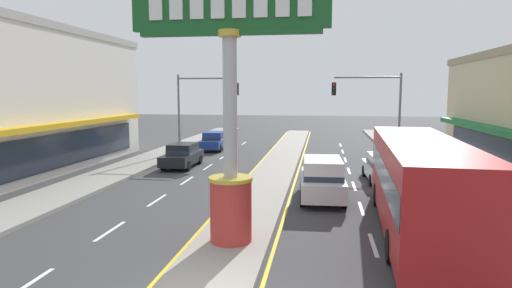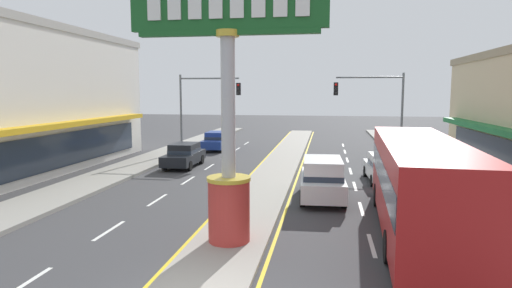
{
  "view_description": "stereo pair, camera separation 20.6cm",
  "coord_description": "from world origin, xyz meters",
  "px_view_note": "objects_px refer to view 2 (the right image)",
  "views": [
    {
      "loc": [
        2.83,
        -8.99,
        4.9
      ],
      "look_at": [
        -0.05,
        9.66,
        2.6
      ],
      "focal_mm": 30.27,
      "sensor_mm": 36.0,
      "label": 1
    },
    {
      "loc": [
        3.03,
        -8.96,
        4.9
      ],
      "look_at": [
        -0.05,
        9.66,
        2.6
      ],
      "focal_mm": 30.27,
      "sensor_mm": 36.0,
      "label": 2
    }
  ],
  "objects_px": {
    "traffic_light_right_side": "(377,101)",
    "sedan_far_right_lane": "(184,155)",
    "bus_far_left_oncoming": "(419,181)",
    "storefront_left": "(7,100)",
    "traffic_light_left_side": "(203,100)",
    "suv_near_left_lane": "(323,178)",
    "district_sign": "(228,121)",
    "sedan_mid_left_lane": "(216,141)",
    "sedan_near_right_lane": "(385,168)"
  },
  "relations": [
    {
      "from": "bus_far_left_oncoming",
      "to": "traffic_light_left_side",
      "type": "bearing_deg",
      "value": 126.71
    },
    {
      "from": "traffic_light_left_side",
      "to": "suv_near_left_lane",
      "type": "relative_size",
      "value": 1.33
    },
    {
      "from": "suv_near_left_lane",
      "to": "sedan_mid_left_lane",
      "type": "height_order",
      "value": "suv_near_left_lane"
    },
    {
      "from": "district_sign",
      "to": "sedan_far_right_lane",
      "type": "xyz_separation_m",
      "value": [
        -6.17,
        13.71,
        -3.19
      ]
    },
    {
      "from": "traffic_light_right_side",
      "to": "sedan_far_right_lane",
      "type": "relative_size",
      "value": 1.44
    },
    {
      "from": "bus_far_left_oncoming",
      "to": "sedan_mid_left_lane",
      "type": "bearing_deg",
      "value": 121.85
    },
    {
      "from": "storefront_left",
      "to": "traffic_light_right_side",
      "type": "height_order",
      "value": "storefront_left"
    },
    {
      "from": "district_sign",
      "to": "storefront_left",
      "type": "height_order",
      "value": "storefront_left"
    },
    {
      "from": "district_sign",
      "to": "suv_near_left_lane",
      "type": "distance_m",
      "value": 7.64
    },
    {
      "from": "sedan_mid_left_lane",
      "to": "traffic_light_right_side",
      "type": "bearing_deg",
      "value": -15.63
    },
    {
      "from": "traffic_light_left_side",
      "to": "sedan_mid_left_lane",
      "type": "relative_size",
      "value": 1.43
    },
    {
      "from": "sedan_near_right_lane",
      "to": "suv_near_left_lane",
      "type": "distance_m",
      "value": 5.58
    },
    {
      "from": "sedan_near_right_lane",
      "to": "bus_far_left_oncoming",
      "type": "bearing_deg",
      "value": -90.01
    },
    {
      "from": "traffic_light_right_side",
      "to": "bus_far_left_oncoming",
      "type": "bearing_deg",
      "value": -91.0
    },
    {
      "from": "district_sign",
      "to": "traffic_light_right_side",
      "type": "distance_m",
      "value": 19.62
    },
    {
      "from": "traffic_light_left_side",
      "to": "suv_near_left_lane",
      "type": "distance_m",
      "value": 16.1
    },
    {
      "from": "traffic_light_left_side",
      "to": "sedan_far_right_lane",
      "type": "relative_size",
      "value": 1.44
    },
    {
      "from": "sedan_far_right_lane",
      "to": "sedan_mid_left_lane",
      "type": "xyz_separation_m",
      "value": [
        -0.0,
        8.35,
        0.0
      ]
    },
    {
      "from": "storefront_left",
      "to": "bus_far_left_oncoming",
      "type": "distance_m",
      "value": 23.69
    },
    {
      "from": "storefront_left",
      "to": "sedan_near_right_lane",
      "type": "distance_m",
      "value": 22.48
    },
    {
      "from": "storefront_left",
      "to": "traffic_light_right_side",
      "type": "distance_m",
      "value": 23.96
    },
    {
      "from": "traffic_light_left_side",
      "to": "sedan_near_right_lane",
      "type": "relative_size",
      "value": 1.42
    },
    {
      "from": "suv_near_left_lane",
      "to": "bus_far_left_oncoming",
      "type": "distance_m",
      "value": 5.44
    },
    {
      "from": "district_sign",
      "to": "traffic_light_right_side",
      "type": "xyz_separation_m",
      "value": [
        6.46,
        18.53,
        0.27
      ]
    },
    {
      "from": "traffic_light_left_side",
      "to": "bus_far_left_oncoming",
      "type": "distance_m",
      "value": 21.27
    },
    {
      "from": "traffic_light_right_side",
      "to": "sedan_far_right_lane",
      "type": "height_order",
      "value": "traffic_light_right_side"
    },
    {
      "from": "traffic_light_left_side",
      "to": "bus_far_left_oncoming",
      "type": "bearing_deg",
      "value": -53.29
    },
    {
      "from": "storefront_left",
      "to": "suv_near_left_lane",
      "type": "bearing_deg",
      "value": -11.2
    },
    {
      "from": "sedan_far_right_lane",
      "to": "traffic_light_left_side",
      "type": "bearing_deg",
      "value": 93.01
    },
    {
      "from": "sedan_mid_left_lane",
      "to": "traffic_light_left_side",
      "type": "bearing_deg",
      "value": -95.52
    },
    {
      "from": "sedan_near_right_lane",
      "to": "traffic_light_right_side",
      "type": "bearing_deg",
      "value": 87.88
    },
    {
      "from": "sedan_near_right_lane",
      "to": "sedan_mid_left_lane",
      "type": "height_order",
      "value": "same"
    },
    {
      "from": "storefront_left",
      "to": "suv_near_left_lane",
      "type": "distance_m",
      "value": 19.54
    },
    {
      "from": "suv_near_left_lane",
      "to": "sedan_mid_left_lane",
      "type": "distance_m",
      "value": 18.08
    },
    {
      "from": "sedan_near_right_lane",
      "to": "suv_near_left_lane",
      "type": "bearing_deg",
      "value": -126.25
    },
    {
      "from": "sedan_near_right_lane",
      "to": "suv_near_left_lane",
      "type": "xyz_separation_m",
      "value": [
        -3.3,
        -4.5,
        0.2
      ]
    },
    {
      "from": "district_sign",
      "to": "suv_near_left_lane",
      "type": "relative_size",
      "value": 1.75
    },
    {
      "from": "bus_far_left_oncoming",
      "to": "storefront_left",
      "type": "bearing_deg",
      "value": 160.23
    },
    {
      "from": "traffic_light_right_side",
      "to": "sedan_far_right_lane",
      "type": "distance_m",
      "value": 13.95
    },
    {
      "from": "sedan_mid_left_lane",
      "to": "bus_far_left_oncoming",
      "type": "relative_size",
      "value": 0.38
    },
    {
      "from": "sedan_far_right_lane",
      "to": "bus_far_left_oncoming",
      "type": "xyz_separation_m",
      "value": [
        12.35,
        -11.53,
        1.08
      ]
    },
    {
      "from": "traffic_light_right_side",
      "to": "suv_near_left_lane",
      "type": "bearing_deg",
      "value": -106.47
    },
    {
      "from": "sedan_near_right_lane",
      "to": "sedan_far_right_lane",
      "type": "bearing_deg",
      "value": 167.25
    },
    {
      "from": "sedan_near_right_lane",
      "to": "sedan_mid_left_lane",
      "type": "relative_size",
      "value": 1.01
    },
    {
      "from": "traffic_light_left_side",
      "to": "traffic_light_right_side",
      "type": "height_order",
      "value": "same"
    },
    {
      "from": "sedan_near_right_lane",
      "to": "suv_near_left_lane",
      "type": "relative_size",
      "value": 0.94
    },
    {
      "from": "district_sign",
      "to": "traffic_light_left_side",
      "type": "distance_m",
      "value": 20.19
    },
    {
      "from": "sedan_mid_left_lane",
      "to": "sedan_near_right_lane",
      "type": "bearing_deg",
      "value": -42.07
    },
    {
      "from": "traffic_light_right_side",
      "to": "suv_near_left_lane",
      "type": "relative_size",
      "value": 1.33
    },
    {
      "from": "sedan_near_right_lane",
      "to": "storefront_left",
      "type": "bearing_deg",
      "value": -178.03
    }
  ]
}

